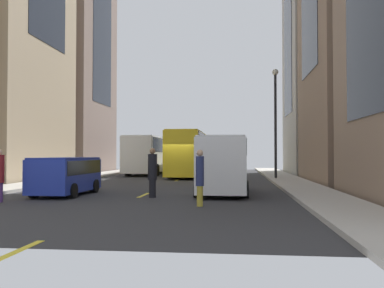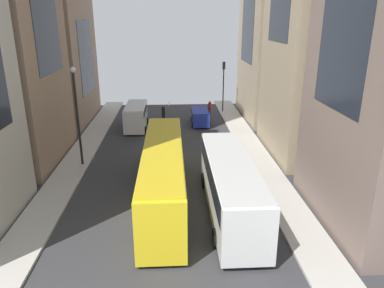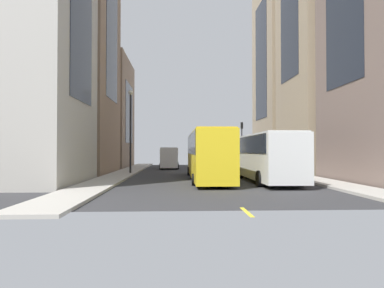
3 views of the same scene
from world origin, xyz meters
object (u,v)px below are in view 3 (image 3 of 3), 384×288
city_bus_white (265,154)px  delivery_van_white (169,156)px  pedestrian_crossing_mid (175,159)px  pedestrian_walking_far (192,159)px  streetcar_yellow (207,152)px  pedestrian_crossing_near (231,159)px  car_blue_0 (224,160)px  traffic_light_near_corner (242,135)px

city_bus_white → delivery_van_white: bearing=-68.4°
pedestrian_crossing_mid → pedestrian_walking_far: bearing=46.4°
city_bus_white → streetcar_yellow: size_ratio=0.79×
pedestrian_crossing_near → delivery_van_white: bearing=33.6°
car_blue_0 → pedestrian_walking_far: size_ratio=2.06×
pedestrian_walking_far → traffic_light_near_corner: size_ratio=0.34×
delivery_van_white → pedestrian_crossing_near: bearing=-153.0°
traffic_light_near_corner → city_bus_white: bearing=83.2°
streetcar_yellow → pedestrian_crossing_mid: streetcar_yellow is taller
delivery_van_white → pedestrian_walking_far: delivery_van_white is taller
streetcar_yellow → car_blue_0: size_ratio=3.40×
city_bus_white → delivery_van_white: 19.61m
pedestrian_crossing_mid → pedestrian_walking_far: pedestrian_walking_far is taller
car_blue_0 → pedestrian_crossing_mid: bearing=-27.8°
streetcar_yellow → car_blue_0: (-3.71, -17.59, -1.14)m
streetcar_yellow → delivery_van_white: 16.60m
city_bus_white → pedestrian_crossing_mid: bearing=-73.9°
pedestrian_crossing_near → car_blue_0: bearing=71.3°
car_blue_0 → pedestrian_crossing_near: bearing=-115.3°
pedestrian_crossing_near → traffic_light_near_corner: bearing=-122.3°
city_bus_white → pedestrian_walking_far: city_bus_white is taller
city_bus_white → pedestrian_crossing_mid: (6.59, -22.85, -0.94)m
pedestrian_walking_far → pedestrian_crossing_near: bearing=-10.4°
pedestrian_walking_far → traffic_light_near_corner: traffic_light_near_corner is taller
city_bus_white → delivery_van_white: city_bus_white is taller
pedestrian_walking_far → city_bus_white: bearing=-110.6°
delivery_van_white → traffic_light_near_corner: (-10.18, -6.55, 2.86)m
delivery_van_white → traffic_light_near_corner: traffic_light_near_corner is taller
delivery_van_white → pedestrian_walking_far: bearing=-145.3°
pedestrian_walking_far → pedestrian_crossing_near: 5.88m
city_bus_white → delivery_van_white: (7.23, -18.22, -0.49)m
car_blue_0 → pedestrian_crossing_near: 3.22m
delivery_van_white → pedestrian_crossing_mid: (-0.64, -4.62, -0.45)m
pedestrian_walking_far → traffic_light_near_corner: 9.23m
traffic_light_near_corner → streetcar_yellow: bearing=73.0°
delivery_van_white → traffic_light_near_corner: bearing=-147.3°
pedestrian_crossing_mid → delivery_van_white: bearing=-1.6°
streetcar_yellow → delivery_van_white: bearing=-78.8°
pedestrian_walking_far → traffic_light_near_corner: (-7.32, -4.56, 3.28)m
car_blue_0 → delivery_van_white: bearing=10.7°
delivery_van_white → pedestrian_walking_far: (-2.87, -1.98, -0.43)m
delivery_van_white → pedestrian_crossing_mid: size_ratio=2.95×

